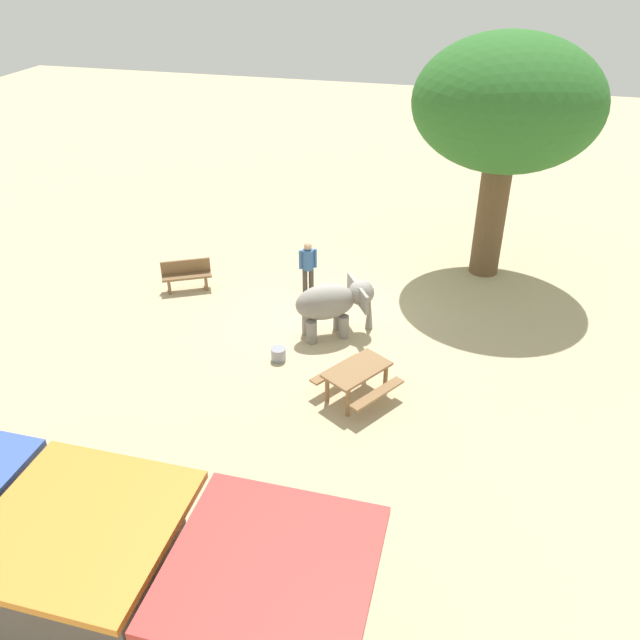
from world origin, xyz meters
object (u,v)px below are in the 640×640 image
object	(u,v)px
market_stall_orange	(98,589)
person_handler	(308,265)
elephant	(334,303)
wooden_bench	(187,274)
shade_tree_main	(507,107)
picnic_table_near	(357,376)
market_stall_red	(275,633)
feed_bucket	(278,354)

from	to	relation	value
market_stall_orange	person_handler	bearing A→B (deg)	-90.12
elephant	market_stall_orange	size ratio (longest dim) A/B	0.80
person_handler	elephant	bearing A→B (deg)	5.63
wooden_bench	market_stall_orange	size ratio (longest dim) A/B	0.57
wooden_bench	market_stall_orange	xyz separation A→B (m)	(-3.45, 10.29, 0.67)
shade_tree_main	wooden_bench	distance (m)	9.95
picnic_table_near	market_stall_orange	world-z (taller)	market_stall_orange
market_stall_red	feed_bucket	size ratio (longest dim) A/B	7.00
elephant	wooden_bench	bearing A→B (deg)	133.02
market_stall_orange	shade_tree_main	bearing A→B (deg)	-109.42
feed_bucket	picnic_table_near	bearing A→B (deg)	155.97
wooden_bench	market_stall_red	distance (m)	11.96
picnic_table_near	market_stall_orange	size ratio (longest dim) A/B	0.82
elephant	feed_bucket	distance (m)	1.94
person_handler	picnic_table_near	size ratio (longest dim) A/B	0.79
wooden_bench	market_stall_red	bearing A→B (deg)	92.57
shade_tree_main	feed_bucket	world-z (taller)	shade_tree_main
wooden_bench	elephant	bearing A→B (deg)	136.65
shade_tree_main	market_stall_red	size ratio (longest dim) A/B	2.71
shade_tree_main	feed_bucket	bearing A→B (deg)	52.92
feed_bucket	market_stall_orange	bearing A→B (deg)	88.49
elephant	market_stall_red	size ratio (longest dim) A/B	0.80
market_stall_orange	feed_bucket	distance (m)	7.60
wooden_bench	market_stall_orange	bearing A→B (deg)	80.65
person_handler	market_stall_orange	bearing A→B (deg)	-27.08
feed_bucket	person_handler	bearing A→B (deg)	-86.99
shade_tree_main	market_stall_orange	bearing A→B (deg)	70.58
person_handler	market_stall_orange	distance (m)	10.86
wooden_bench	feed_bucket	distance (m)	4.59
person_handler	feed_bucket	xyz separation A→B (m)	(-0.18, 3.33, -0.79)
market_stall_orange	picnic_table_near	bearing A→B (deg)	-109.50
elephant	person_handler	bearing A→B (deg)	91.09
shade_tree_main	wooden_bench	xyz separation A→B (m)	(8.26, 3.34, -4.44)
shade_tree_main	picnic_table_near	size ratio (longest dim) A/B	3.32
elephant	shade_tree_main	xyz separation A→B (m)	(-3.59, -4.63, 3.99)
wooden_bench	feed_bucket	xyz separation A→B (m)	(-3.65, 2.76, -0.31)
shade_tree_main	market_stall_red	xyz separation A→B (m)	(2.21, 13.63, -3.78)
person_handler	picnic_table_near	xyz separation A→B (m)	(-2.31, 4.28, -0.36)
shade_tree_main	picnic_table_near	xyz separation A→B (m)	(2.47, 7.05, -4.33)
shade_tree_main	feed_bucket	size ratio (longest dim) A/B	18.94
picnic_table_near	feed_bucket	bearing A→B (deg)	97.97
person_handler	shade_tree_main	world-z (taller)	shade_tree_main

